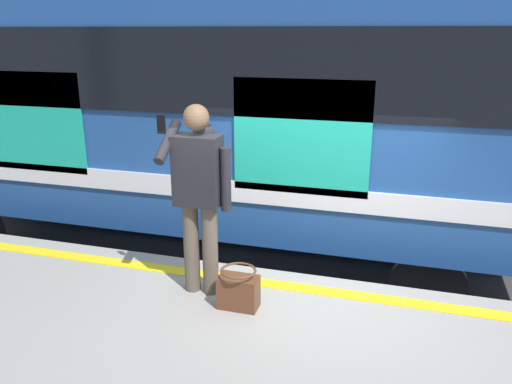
{
  "coord_description": "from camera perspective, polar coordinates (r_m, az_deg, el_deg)",
  "views": [
    {
      "loc": [
        -0.8,
        4.47,
        3.29
      ],
      "look_at": [
        0.43,
        0.3,
        1.9
      ],
      "focal_mm": 35.72,
      "sensor_mm": 36.0,
      "label": 1
    }
  ],
  "objects": [
    {
      "name": "track_rail_far",
      "position": [
        7.93,
        9.28,
        -6.39
      ],
      "size": [
        17.66,
        0.08,
        0.16
      ],
      "primitive_type": "cube",
      "color": "slate",
      "rests_on": "ground"
    },
    {
      "name": "ground_plane",
      "position": [
        5.61,
        5.36,
        -18.29
      ],
      "size": [
        24.07,
        24.07,
        0.0
      ],
      "primitive_type": "plane",
      "color": "#3D3D3F"
    },
    {
      "name": "track_rail_near",
      "position": [
        6.66,
        7.63,
        -11.28
      ],
      "size": [
        17.66,
        0.08,
        0.16
      ],
      "primitive_type": "cube",
      "color": "slate",
      "rests_on": "ground"
    },
    {
      "name": "safety_line",
      "position": [
        4.82,
        4.99,
        -10.64
      ],
      "size": [
        13.31,
        0.16,
        0.01
      ],
      "primitive_type": "cube",
      "color": "yellow",
      "rests_on": "platform"
    },
    {
      "name": "train_carriage",
      "position": [
        7.06,
        -5.96,
        10.99
      ],
      "size": [
        9.41,
        2.86,
        3.88
      ],
      "color": "#1E478C",
      "rests_on": "ground"
    },
    {
      "name": "passenger",
      "position": [
        4.41,
        -6.39,
        0.74
      ],
      "size": [
        0.57,
        0.55,
        1.71
      ],
      "color": "brown",
      "rests_on": "platform"
    },
    {
      "name": "handbag",
      "position": [
        4.44,
        -1.97,
        -10.93
      ],
      "size": [
        0.34,
        0.31,
        0.36
      ],
      "color": "#59331E",
      "rests_on": "platform"
    }
  ]
}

